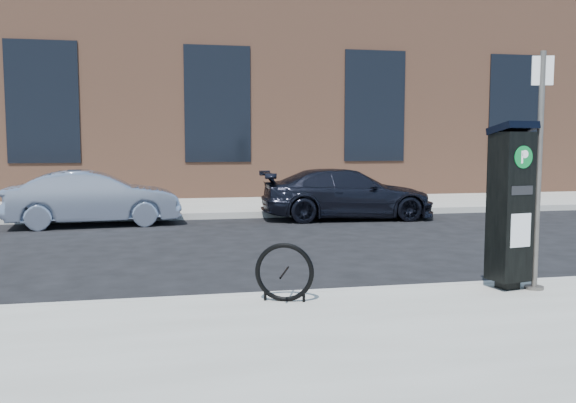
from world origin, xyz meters
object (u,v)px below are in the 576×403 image
object	(u,v)px
sign_pole	(539,173)
car_silver	(94,198)
parking_kiosk	(510,204)
car_dark	(347,194)
bike_rack	(284,273)

from	to	relation	value
sign_pole	car_silver	size ratio (longest dim) A/B	0.73
parking_kiosk	car_dark	bearing A→B (deg)	76.03
parking_kiosk	car_silver	bearing A→B (deg)	114.27
sign_pole	bike_rack	bearing A→B (deg)	-165.67
parking_kiosk	bike_rack	xyz separation A→B (m)	(-2.67, -0.05, -0.68)
sign_pole	car_dark	distance (m)	7.90
parking_kiosk	sign_pole	distance (m)	0.47
parking_kiosk	car_dark	world-z (taller)	parking_kiosk
sign_pole	bike_rack	distance (m)	3.13
parking_kiosk	sign_pole	bearing A→B (deg)	-28.50
car_dark	sign_pole	bearing A→B (deg)	-177.33
sign_pole	car_silver	xyz separation A→B (m)	(-5.73, 7.84, -0.89)
bike_rack	car_dark	bearing A→B (deg)	88.25
bike_rack	car_silver	xyz separation A→B (m)	(-2.77, 7.80, 0.15)
parking_kiosk	car_silver	size ratio (longest dim) A/B	0.52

